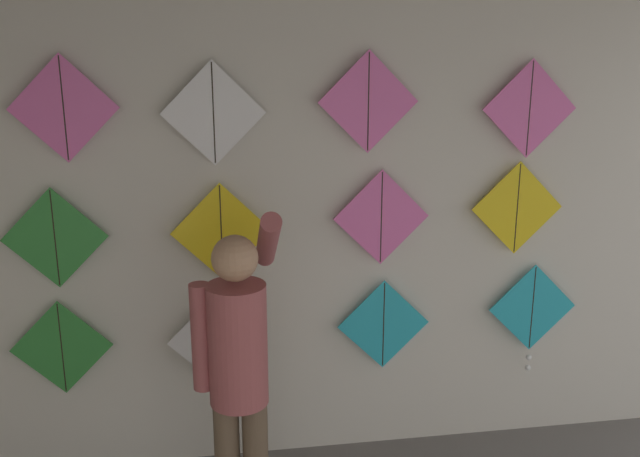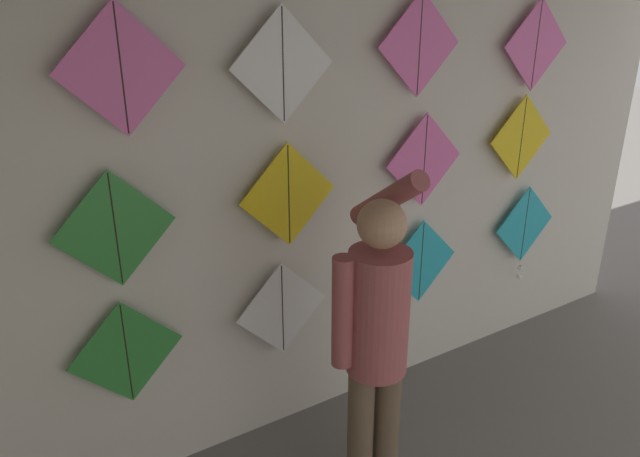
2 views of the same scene
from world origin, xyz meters
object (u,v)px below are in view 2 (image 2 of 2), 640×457
Objects in this scene: kite_5 at (288,195)px; kite_1 at (282,309)px; kite_0 at (127,353)px; kite_9 at (283,65)px; kite_4 at (115,229)px; kite_8 at (121,70)px; kite_10 at (419,45)px; kite_6 at (424,160)px; kite_11 at (536,45)px; kite_7 at (521,138)px; kite_3 at (524,228)px; shopkeeper at (376,333)px; kite_2 at (421,262)px.

kite_1 is at bearing 180.00° from kite_5.
kite_0 is 1.55m from kite_9.
kite_4 reaches higher than kite_0.
kite_0 is 1.00× the size of kite_1.
kite_5 is 1.00× the size of kite_8.
kite_10 is (1.58, 0.00, 0.01)m from kite_8.
kite_6 is 1.00× the size of kite_11.
kite_4 is at bearing 180.00° from kite_11.
kite_10 is at bearing 180.00° from kite_7.
kite_4 reaches higher than kite_3.
kite_1 is at bearing 0.00° from kite_4.
shopkeeper is at bearing -158.79° from kite_3.
kite_1 is at bearing 179.98° from kite_3.
kite_8 is (-2.47, 0.00, 0.62)m from kite_7.
kite_0 is 1.00× the size of kite_2.
kite_2 is 1.03m from kite_7.
kite_0 is 1.00× the size of kite_8.
kite_4 is (-0.92, 0.70, 0.46)m from shopkeeper.
kite_7 is at bearing 0.00° from kite_8.
kite_0 is 2.16m from kite_10.
kite_3 is 1.25× the size of kite_4.
kite_10 is (0.81, 0.00, 0.69)m from kite_5.
kite_10 reaches higher than kite_9.
kite_4 is 0.87m from kite_5.
kite_3 is (2.75, -0.00, 0.04)m from kite_0.
kite_7 reaches higher than kite_4.
kite_0 is 1.92m from kite_6.
kite_11 is at bearing 0.00° from kite_9.
kite_6 is at bearing 0.00° from kite_4.
kite_5 is 0.65m from kite_9.
kite_0 is at bearing 156.04° from shopkeeper.
kite_4 is at bearing 180.00° from kite_6.
kite_8 is at bearing 180.00° from kite_10.
shopkeeper is 1.25m from kite_4.
kite_7 is (1.76, 0.00, 0.71)m from kite_1.
kite_9 is at bearing 180.00° from kite_6.
kite_5 is (0.90, 0.00, 0.63)m from kite_0.
kite_6 is (-0.03, 0.00, 0.66)m from kite_2.
kite_11 reaches higher than kite_4.
kite_11 is at bearing 0.00° from kite_4.
kite_8 reaches higher than kite_1.
kite_2 is 1.00× the size of kite_5.
shopkeeper is at bearing -40.83° from kite_8.
kite_5 is 1.03m from kite_8.
kite_7 reaches higher than kite_1.
kite_3 is at bearing -0.02° from kite_8.
kite_7 is 1.00× the size of kite_8.
shopkeeper is 3.12× the size of kite_8.
kite_1 is 0.98m from kite_2.
kite_9 is (-0.94, 0.00, 1.26)m from kite_2.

